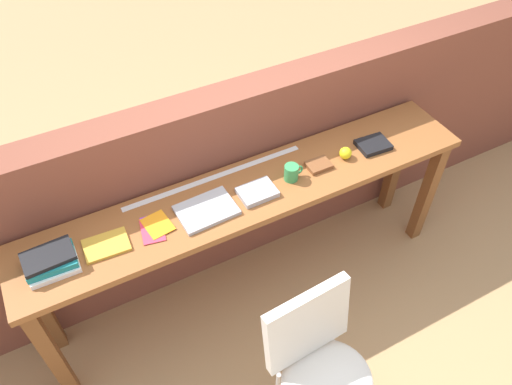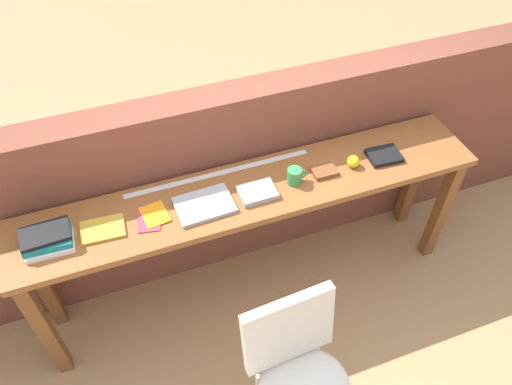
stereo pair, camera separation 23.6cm
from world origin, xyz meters
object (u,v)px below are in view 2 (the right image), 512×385
at_px(magazine_cycling, 103,229).
at_px(leather_journal_brown, 324,171).
at_px(book_stack_leftmost, 47,239).
at_px(chair_white_moulded, 299,369).
at_px(mug, 295,176).
at_px(pamphlet_pile_colourful, 151,216).
at_px(book_repair_rightmost, 384,156).
at_px(book_open_centre, 204,205).
at_px(sports_ball_small, 353,162).

height_order(magazine_cycling, leather_journal_brown, leather_journal_brown).
height_order(book_stack_leftmost, leather_journal_brown, book_stack_leftmost).
bearing_deg(chair_white_moulded, leather_journal_brown, 59.64).
distance_m(book_stack_leftmost, mug, 1.25).
bearing_deg(leather_journal_brown, mug, -175.62).
bearing_deg(pamphlet_pile_colourful, book_repair_rightmost, -0.53).
distance_m(magazine_cycling, leather_journal_brown, 1.18).
xyz_separation_m(book_open_centre, leather_journal_brown, (0.67, 0.02, 0.00)).
xyz_separation_m(chair_white_moulded, magazine_cycling, (-0.70, 0.82, 0.36)).
xyz_separation_m(leather_journal_brown, book_repair_rightmost, (0.36, -0.00, 0.00)).
xyz_separation_m(magazine_cycling, book_repair_rightmost, (1.54, -0.01, 0.01)).
xyz_separation_m(pamphlet_pile_colourful, book_open_centre, (0.27, -0.02, 0.01)).
distance_m(chair_white_moulded, book_repair_rightmost, 1.23).
relative_size(leather_journal_brown, sports_ball_small, 1.91).
bearing_deg(pamphlet_pile_colourful, magazine_cycling, -178.76).
distance_m(book_stack_leftmost, book_repair_rightmost, 1.79).
height_order(book_stack_leftmost, book_open_centre, book_stack_leftmost).
height_order(pamphlet_pile_colourful, book_open_centre, book_open_centre).
height_order(magazine_cycling, mug, mug).
bearing_deg(leather_journal_brown, sports_ball_small, -1.26).
height_order(chair_white_moulded, leather_journal_brown, leather_journal_brown).
relative_size(magazine_cycling, mug, 1.90).
distance_m(book_stack_leftmost, book_open_centre, 0.75).
height_order(chair_white_moulded, magazine_cycling, magazine_cycling).
bearing_deg(magazine_cycling, book_repair_rightmost, 3.13).
distance_m(pamphlet_pile_colourful, leather_journal_brown, 0.94).
bearing_deg(chair_white_moulded, mug, 69.52).
height_order(chair_white_moulded, sports_ball_small, sports_ball_small).
bearing_deg(sports_ball_small, leather_journal_brown, 177.83).
relative_size(book_stack_leftmost, book_open_centre, 0.80).
bearing_deg(chair_white_moulded, pamphlet_pile_colourful, 118.90).
xyz_separation_m(book_stack_leftmost, mug, (1.25, -0.01, 0.00)).
bearing_deg(magazine_cycling, sports_ball_small, 2.97).
height_order(chair_white_moulded, book_open_centre, book_open_centre).
distance_m(mug, book_repair_rightmost, 0.54).
bearing_deg(pamphlet_pile_colourful, mug, -1.46).
distance_m(book_stack_leftmost, leather_journal_brown, 1.42).
height_order(book_open_centre, sports_ball_small, sports_ball_small).
distance_m(book_open_centre, book_repair_rightmost, 1.04).
xyz_separation_m(book_open_centre, book_repair_rightmost, (1.04, 0.01, 0.00)).
bearing_deg(sports_ball_small, book_repair_rightmost, 0.84).
xyz_separation_m(mug, leather_journal_brown, (0.18, 0.01, -0.03)).
height_order(chair_white_moulded, mug, mug).
relative_size(chair_white_moulded, book_stack_leftmost, 3.87).
relative_size(chair_white_moulded, mug, 8.10).
bearing_deg(book_repair_rightmost, book_stack_leftmost, -176.16).
distance_m(pamphlet_pile_colourful, sports_ball_small, 1.11).
bearing_deg(book_open_centre, chair_white_moulded, -79.00).
relative_size(mug, sports_ball_small, 1.62).
xyz_separation_m(book_stack_leftmost, magazine_cycling, (0.25, 0.00, -0.03)).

